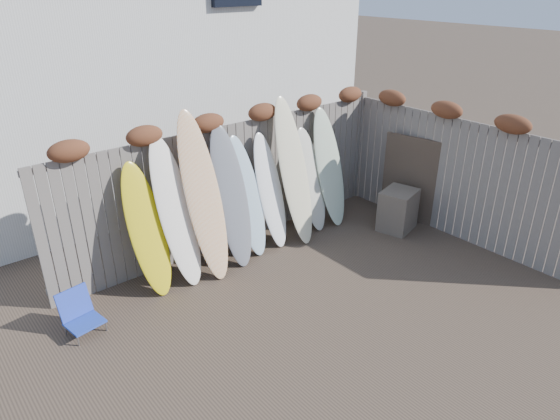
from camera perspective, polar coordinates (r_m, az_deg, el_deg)
ground at (r=6.90m, az=6.48°, el=-10.85°), size 80.00×80.00×0.00m
back_fence at (r=7.98m, az=-5.15°, el=4.14°), size 6.05×0.28×2.24m
right_fence at (r=8.67m, az=19.67°, el=4.18°), size 0.28×4.40×2.24m
house at (r=11.30m, az=-16.36°, el=20.05°), size 8.50×5.50×6.33m
beach_chair at (r=6.79m, az=-21.95°, el=-10.85°), size 0.47×0.50×0.55m
wooden_crate at (r=8.88m, az=13.32°, el=-0.00°), size 0.72×0.65×0.72m
lattice_panel at (r=9.15m, az=14.63°, el=3.44°), size 0.25×1.02×1.54m
surfboard_0 at (r=6.99m, az=-14.97°, el=-2.24°), size 0.55×0.68×1.84m
surfboard_1 at (r=7.10m, az=-11.81°, el=-0.28°), size 0.60×0.79×2.11m
surfboard_2 at (r=7.17m, az=-8.76°, el=1.51°), size 0.57×0.85×2.40m
surfboard_3 at (r=7.47m, az=-5.60°, el=1.50°), size 0.59×0.79×2.10m
surfboard_4 at (r=7.75m, az=-3.78°, el=1.53°), size 0.55×0.70×1.87m
surfboard_5 at (r=8.00m, az=-1.12°, el=2.20°), size 0.45×0.65×1.83m
surfboard_6 at (r=8.08m, az=1.60°, el=4.40°), size 0.55×0.84×2.34m
surfboard_7 at (r=8.56m, az=3.54°, el=3.46°), size 0.51×0.63×1.75m
surfboard_8 at (r=8.77m, az=5.65°, el=4.85°), size 0.58×0.75×2.01m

